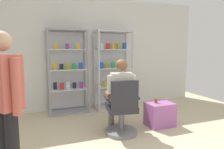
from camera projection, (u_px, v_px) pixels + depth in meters
name	position (u px, v px, depth m)	size (l,w,h in m)	color
back_wall	(88.00, 54.00, 4.98)	(6.00, 0.10, 2.70)	silver
display_cabinet_left	(68.00, 71.00, 4.61)	(0.90, 0.45, 1.90)	gray
display_cabinet_right	(112.00, 69.00, 5.00)	(0.90, 0.45, 1.90)	#B7B7BC
office_chair	(122.00, 112.00, 3.40)	(0.60, 0.56, 0.96)	slate
seated_shopkeeper	(120.00, 92.00, 3.52)	(0.53, 0.60, 1.29)	slate
storage_crate	(160.00, 114.00, 3.83)	(0.50, 0.38, 0.45)	#9E599E
tea_glass	(156.00, 100.00, 3.80)	(0.06, 0.06, 0.09)	brown
standing_customer	(5.00, 101.00, 2.04)	(0.39, 0.44, 1.63)	black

